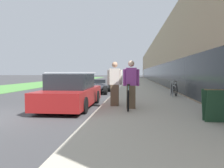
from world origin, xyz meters
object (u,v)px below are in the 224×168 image
sandwich_board_sign (214,105)px  parked_sedan_curbside (71,92)px  person_rider (131,84)px  vintage_roadster_curbside (96,87)px  tandem_bicycle (129,97)px  person_bystander (115,84)px  cruiser_bike_nearest (174,89)px  bike_rack_hoop (172,87)px

sandwich_board_sign → parked_sedan_curbside: bearing=151.6°
person_rider → vintage_roadster_curbside: person_rider is taller
tandem_bicycle → sandwich_board_sign: tandem_bicycle is taller
person_rider → vintage_roadster_curbside: bearing=110.1°
person_bystander → vintage_roadster_curbside: person_bystander is taller
tandem_bicycle → cruiser_bike_nearest: tandem_bicycle is taller
person_rider → sandwich_board_sign: bearing=-40.5°
tandem_bicycle → cruiser_bike_nearest: 5.41m
bike_rack_hoop → sandwich_board_sign: (0.08, -6.28, -0.06)m
tandem_bicycle → person_bystander: person_bystander is taller
bike_rack_hoop → parked_sedan_curbside: parked_sedan_curbside is taller
sandwich_board_sign → person_bystander: bearing=139.2°
cruiser_bike_nearest → person_rider: bearing=-116.3°
person_rider → cruiser_bike_nearest: bearing=63.7°
cruiser_bike_nearest → parked_sedan_curbside: size_ratio=0.41×
sandwich_board_sign → vintage_roadster_curbside: sandwich_board_sign is taller
tandem_bicycle → person_rider: 0.63m
person_rider → vintage_roadster_curbside: (-2.55, 6.95, -0.60)m
person_rider → tandem_bicycle: bearing=104.5°
bike_rack_hoop → parked_sedan_curbside: 5.99m
person_bystander → vintage_roadster_curbside: (-1.88, 6.35, -0.59)m
tandem_bicycle → cruiser_bike_nearest: bearing=61.1°
person_rider → person_bystander: (-0.67, 0.60, -0.01)m
vintage_roadster_curbside → person_rider: bearing=-69.9°
person_bystander → parked_sedan_curbside: bearing=179.6°
bike_rack_hoop → cruiser_bike_nearest: bearing=70.9°
cruiser_bike_nearest → vintage_roadster_curbside: (-5.07, 1.85, -0.07)m
sandwich_board_sign → vintage_roadster_curbside: (-4.87, 8.94, -0.14)m
sandwich_board_sign → parked_sedan_curbside: size_ratio=0.20×
cruiser_bike_nearest → sandwich_board_sign: size_ratio=2.01×
person_rider → parked_sedan_curbside: person_rider is taller
parked_sedan_curbside → vintage_roadster_curbside: size_ratio=1.14×
sandwich_board_sign → parked_sedan_curbside: parked_sedan_curbside is taller
sandwich_board_sign → person_rider: bearing=139.5°
person_rider → sandwich_board_sign: 3.09m
person_bystander → vintage_roadster_curbside: 6.65m
cruiser_bike_nearest → parked_sedan_curbside: parked_sedan_curbside is taller
person_rider → sandwich_board_sign: (2.32, -1.98, -0.46)m
cruiser_bike_nearest → tandem_bicycle: bearing=-118.9°
tandem_bicycle → parked_sedan_curbside: parked_sedan_curbside is taller
person_bystander → cruiser_bike_nearest: bearing=54.7°
person_rider → person_bystander: 0.90m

